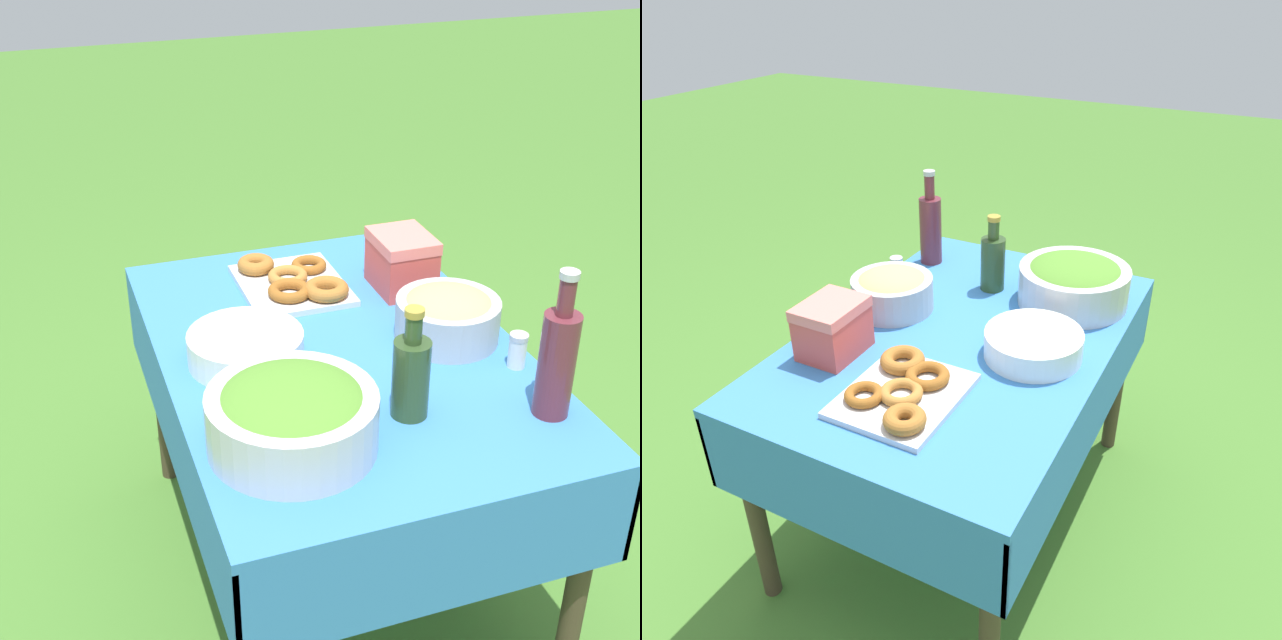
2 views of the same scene
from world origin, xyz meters
The scene contains 10 objects.
ground_plane centered at (0.00, 0.00, 0.00)m, with size 14.00×14.00×0.00m, color #477A2D.
picnic_table centered at (0.00, 0.00, 0.59)m, with size 1.20×0.82×0.69m.
salad_bowl centered at (-0.32, 0.21, 0.76)m, with size 0.34×0.34×0.14m.
pasta_bowl centered at (-0.04, -0.26, 0.75)m, with size 0.25×0.25×0.12m.
donut_platter centered at (0.33, 0.01, 0.71)m, with size 0.35×0.28×0.05m.
plate_stack centered at (0.01, 0.22, 0.72)m, with size 0.26×0.26×0.07m.
olive_oil_bottle centered at (-0.30, -0.05, 0.78)m, with size 0.08×0.08×0.25m.
wine_bottle centered at (-0.39, -0.32, 0.82)m, with size 0.08×0.08×0.32m.
cooler_box centered at (0.24, -0.26, 0.76)m, with size 0.18×0.14×0.15m.
salt_shaker centered at (-0.21, -0.35, 0.73)m, with size 0.04×0.04×0.08m.
Camera 1 is at (-1.67, 0.62, 1.75)m, focal length 50.00 mm.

